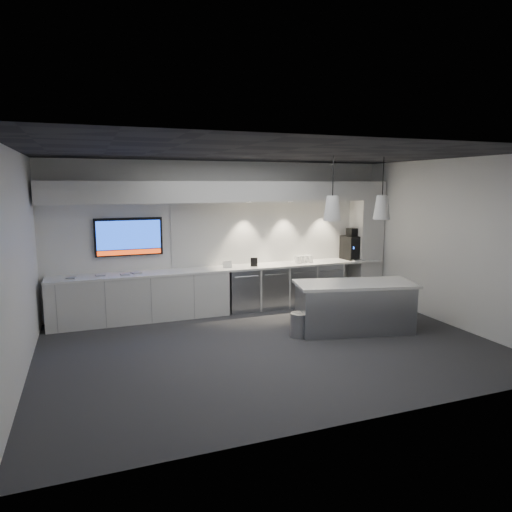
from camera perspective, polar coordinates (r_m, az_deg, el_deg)
name	(u,v)px	position (r m, az deg, el deg)	size (l,w,h in m)	color
floor	(270,346)	(7.39, 1.82, -11.17)	(7.00, 7.00, 0.00)	#313134
ceiling	(271,153)	(6.95, 1.95, 12.73)	(7.00, 7.00, 0.00)	black
wall_back	(225,236)	(9.36, -3.95, 2.53)	(7.00, 7.00, 0.00)	white
wall_front	(363,286)	(4.84, 13.24, -3.70)	(7.00, 7.00, 0.00)	white
wall_left	(17,267)	(6.56, -27.72, -1.22)	(7.00, 7.00, 0.00)	white
wall_right	(450,243)	(8.94, 23.12, 1.54)	(7.00, 7.00, 0.00)	white
back_counter	(230,268)	(9.14, -3.33, -1.54)	(6.80, 0.65, 0.04)	white
left_base_cabinets	(141,298)	(8.89, -14.18, -5.07)	(3.30, 0.63, 0.86)	silver
fridge_unit_a	(241,289)	(9.31, -1.83, -4.20)	(0.60, 0.61, 0.85)	#94989C
fridge_unit_b	(270,287)	(9.52, 1.77, -3.90)	(0.60, 0.61, 0.85)	#94989C
fridge_unit_c	(297,285)	(9.77, 5.20, -3.60)	(0.60, 0.61, 0.85)	#94989C
fridge_unit_d	(324,283)	(10.06, 8.44, -3.30)	(0.60, 0.61, 0.85)	#94989C
backsplash	(279,231)	(9.74, 2.87, 3.09)	(4.60, 0.03, 1.30)	silver
soffit	(228,192)	(9.01, -3.46, 8.03)	(6.90, 0.60, 0.40)	silver
column	(366,241)	(10.48, 13.57, 1.89)	(0.55, 0.55, 2.60)	silver
wall_tv	(129,237)	(8.95, -15.61, 2.32)	(1.25, 0.07, 0.72)	black
island	(354,307)	(8.16, 12.18, -6.20)	(2.18, 1.30, 0.86)	#94989C
bin	(299,325)	(7.79, 5.36, -8.56)	(0.29, 0.29, 0.40)	#94989C
coffee_machine	(352,246)	(10.31, 11.93, 1.17)	(0.41, 0.57, 0.69)	black
sign_black	(254,262)	(9.19, -0.25, -0.77)	(0.14, 0.02, 0.18)	black
sign_white	(227,264)	(9.07, -3.60, -1.05)	(0.18, 0.02, 0.14)	white
cup_cluster	(304,259)	(9.71, 5.98, -0.38)	(0.38, 0.18, 0.15)	white
tray_a	(71,278)	(8.69, -22.08, -2.51)	(0.16, 0.16, 0.03)	#A9A9A9
tray_b	(100,275)	(8.73, -18.89, -2.29)	(0.16, 0.16, 0.03)	#A9A9A9
tray_c	(125,274)	(8.69, -16.04, -2.21)	(0.16, 0.16, 0.03)	#A9A9A9
tray_d	(136,273)	(8.78, -14.75, -2.05)	(0.16, 0.16, 0.03)	#A9A9A9
pendant_left	(332,208)	(7.64, 9.51, 5.92)	(0.29, 0.29, 1.11)	silver
pendant_right	(382,207)	(8.17, 15.46, 5.90)	(0.29, 0.29, 1.11)	silver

